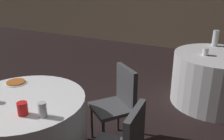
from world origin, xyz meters
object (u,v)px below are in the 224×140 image
at_px(chair_near_northeast, 119,99).
at_px(bottle_far, 215,38).
at_px(pizza_plate_near, 16,82).
at_px(soda_can_silver, 43,110).
at_px(table_far, 215,79).
at_px(table_near, 28,134).

xyz_separation_m(chair_near_northeast, bottle_far, (0.75, 1.90, 0.34)).
bearing_deg(chair_near_northeast, pizza_plate_near, 68.05).
bearing_deg(pizza_plate_near, chair_near_northeast, 30.09).
bearing_deg(pizza_plate_near, bottle_far, 55.45).
bearing_deg(soda_can_silver, pizza_plate_near, 151.51).
bearing_deg(pizza_plate_near, table_far, 48.26).
height_order(table_far, soda_can_silver, soda_can_silver).
bearing_deg(pizza_plate_near, soda_can_silver, -28.49).
height_order(table_near, chair_near_northeast, chair_near_northeast).
relative_size(table_near, table_far, 0.93).
distance_m(table_near, soda_can_silver, 0.58).
bearing_deg(bottle_far, table_near, -116.86).
relative_size(soda_can_silver, bottle_far, 0.50).
distance_m(table_far, bottle_far, 0.67).
height_order(table_near, pizza_plate_near, pizza_plate_near).
bearing_deg(table_near, pizza_plate_near, 144.91).
bearing_deg(bottle_far, chair_near_northeast, -111.62).
relative_size(chair_near_northeast, pizza_plate_near, 3.86).
bearing_deg(table_near, chair_near_northeast, 52.05).
relative_size(table_near, pizza_plate_near, 4.91).
xyz_separation_m(pizza_plate_near, bottle_far, (1.67, 2.43, 0.11)).
bearing_deg(chair_near_northeast, bottle_far, -73.67).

